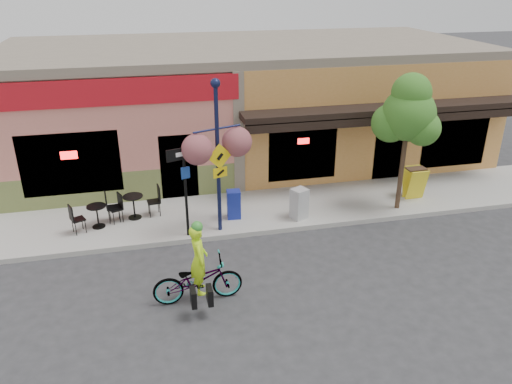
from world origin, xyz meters
TOP-DOWN VIEW (x-y plane):
  - ground at (0.00, 0.00)m, footprint 90.00×90.00m
  - sidewalk at (0.00, 2.00)m, footprint 24.00×3.00m
  - curb at (0.00, 0.55)m, footprint 24.00×0.12m
  - building at (0.00, 7.50)m, footprint 18.20×8.20m
  - bicycle at (-3.09, -2.18)m, footprint 2.08×0.74m
  - cyclist_rider at (-3.04, -2.18)m, footprint 0.41×0.62m
  - lamp_post at (-2.09, 0.86)m, footprint 1.51×0.99m
  - one_way_sign at (-3.03, 0.74)m, footprint 1.04×0.52m
  - cafe_set_left at (-5.55, 1.81)m, footprint 1.66×1.28m
  - cafe_set_right at (-4.50, 2.17)m, footprint 1.68×0.98m
  - newspaper_box_blue at (-1.56, 1.53)m, footprint 0.42×0.38m
  - newspaper_box_grey at (0.37, 1.07)m, footprint 0.57×0.55m
  - street_tree at (3.63, 1.04)m, footprint 2.14×2.14m
  - sandwich_board at (4.50, 1.45)m, footprint 0.64×0.47m

SIDE VIEW (x-z plane):
  - ground at x=0.00m, z-range 0.00..0.00m
  - sidewalk at x=0.00m, z-range 0.00..0.15m
  - curb at x=0.00m, z-range 0.00..0.15m
  - bicycle at x=-3.09m, z-range 0.00..1.09m
  - newspaper_box_blue at x=-1.56m, z-range 0.15..1.03m
  - cafe_set_left at x=-5.55m, z-range 0.15..1.04m
  - newspaper_box_grey at x=0.37m, z-range 0.15..1.10m
  - cafe_set_right at x=-4.50m, z-range 0.15..1.11m
  - sandwich_board at x=4.50m, z-range 0.15..1.20m
  - cyclist_rider at x=-3.04m, z-range 0.00..1.69m
  - one_way_sign at x=-3.03m, z-range 0.15..2.80m
  - building at x=0.00m, z-range 0.00..4.50m
  - street_tree at x=3.63m, z-range 0.15..4.46m
  - lamp_post at x=-2.09m, z-range 0.15..4.55m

